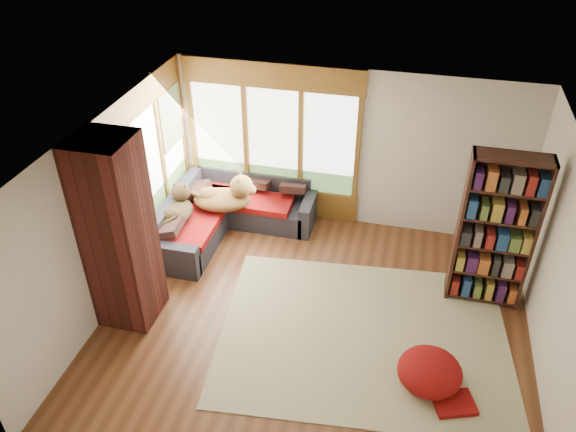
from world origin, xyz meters
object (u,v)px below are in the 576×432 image
at_px(brick_chimney, 118,234).
at_px(pouf, 430,371).
at_px(sectional_sofa, 216,215).
at_px(dog_tan, 226,191).
at_px(bookshelf, 496,232).
at_px(dog_brindle, 177,202).
at_px(area_rug, 363,335).

xyz_separation_m(brick_chimney, pouf, (3.90, -0.28, -1.08)).
distance_m(sectional_sofa, dog_tan, 0.53).
height_order(brick_chimney, dog_tan, brick_chimney).
bearing_deg(dog_tan, pouf, -46.94).
bearing_deg(bookshelf, dog_brindle, 177.38).
bearing_deg(pouf, dog_brindle, 153.97).
relative_size(brick_chimney, bookshelf, 1.17).
bearing_deg(dog_brindle, sectional_sofa, -49.20).
relative_size(brick_chimney, dog_brindle, 3.28).
bearing_deg(sectional_sofa, dog_tan, -0.31).
height_order(brick_chimney, pouf, brick_chimney).
relative_size(bookshelf, dog_tan, 2.21).
height_order(pouf, dog_tan, dog_tan).
relative_size(area_rug, pouf, 4.87).
distance_m(sectional_sofa, pouf, 4.16).
bearing_deg(pouf, area_rug, 144.95).
bearing_deg(area_rug, brick_chimney, -174.42).
distance_m(brick_chimney, area_rug, 3.34).
height_order(brick_chimney, bookshelf, brick_chimney).
distance_m(brick_chimney, dog_brindle, 1.71).
relative_size(brick_chimney, pouf, 3.47).
height_order(sectional_sofa, bookshelf, bookshelf).
distance_m(area_rug, pouf, 1.04).
xyz_separation_m(sectional_sofa, dog_tan, (0.21, -0.01, 0.49)).
height_order(bookshelf, pouf, bookshelf).
distance_m(bookshelf, dog_brindle, 4.55).
xyz_separation_m(dog_tan, dog_brindle, (-0.64, -0.43, -0.05)).
relative_size(bookshelf, pouf, 2.97).
bearing_deg(dog_tan, area_rug, -47.12).
relative_size(area_rug, dog_tan, 3.62).
height_order(sectional_sofa, area_rug, sectional_sofa).
bearing_deg(dog_brindle, dog_tan, -60.65).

